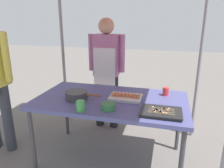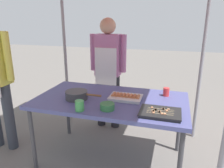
{
  "view_description": "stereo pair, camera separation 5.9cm",
  "coord_description": "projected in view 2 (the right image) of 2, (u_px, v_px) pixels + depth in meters",
  "views": [
    {
      "loc": [
        0.57,
        -2.07,
        1.58
      ],
      "look_at": [
        0.0,
        0.05,
        0.9
      ],
      "focal_mm": 34.44,
      "sensor_mm": 36.0,
      "label": 1
    },
    {
      "loc": [
        0.62,
        -2.05,
        1.58
      ],
      "look_at": [
        0.0,
        0.05,
        0.9
      ],
      "focal_mm": 34.44,
      "sensor_mm": 36.0,
      "label": 2
    }
  ],
  "objects": [
    {
      "name": "vendor_woman",
      "position": [
        108.0,
        66.0,
        3.01
      ],
      "size": [
        0.52,
        0.23,
        1.58
      ],
      "rotation": [
        0.0,
        0.0,
        3.14
      ],
      "color": "black",
      "rests_on": "ground"
    },
    {
      "name": "cooking_wok",
      "position": [
        77.0,
        95.0,
        2.28
      ],
      "size": [
        0.4,
        0.24,
        0.09
      ],
      "color": "#38383A",
      "rests_on": "stall_table"
    },
    {
      "name": "ground_plane",
      "position": [
        111.0,
        158.0,
        2.52
      ],
      "size": [
        18.0,
        18.0,
        0.0
      ],
      "primitive_type": "plane",
      "color": "#66605B"
    },
    {
      "name": "tray_meat_skewers",
      "position": [
        160.0,
        113.0,
        1.92
      ],
      "size": [
        0.36,
        0.27,
        0.04
      ],
      "color": "black",
      "rests_on": "stall_table"
    },
    {
      "name": "drink_cup_near_edge",
      "position": [
        166.0,
        92.0,
        2.36
      ],
      "size": [
        0.07,
        0.07,
        0.09
      ],
      "primitive_type": "cylinder",
      "color": "red",
      "rests_on": "stall_table"
    },
    {
      "name": "condiment_bowl",
      "position": [
        107.0,
        106.0,
        2.02
      ],
      "size": [
        0.14,
        0.14,
        0.06
      ],
      "primitive_type": "cylinder",
      "color": "#33723F",
      "rests_on": "stall_table"
    },
    {
      "name": "drink_cup_by_wok",
      "position": [
        80.0,
        106.0,
        1.99
      ],
      "size": [
        0.08,
        0.08,
        0.1
      ],
      "primitive_type": "cylinder",
      "color": "#3F994C",
      "rests_on": "stall_table"
    },
    {
      "name": "stall_table",
      "position": [
        111.0,
        103.0,
        2.31
      ],
      "size": [
        1.6,
        0.9,
        0.75
      ],
      "color": "#4C518C",
      "rests_on": "ground"
    },
    {
      "name": "tray_grilled_sausages",
      "position": [
        126.0,
        97.0,
        2.28
      ],
      "size": [
        0.34,
        0.24,
        0.05
      ],
      "color": "silver",
      "rests_on": "stall_table"
    }
  ]
}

